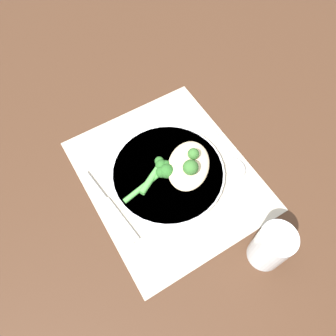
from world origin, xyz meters
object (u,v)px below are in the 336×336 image
broccoli_stalk_right (160,169)px  spoon (233,161)px  chicken_fillet (188,165)px  water_glass (271,247)px  plate (168,173)px  knife (108,205)px  broccoli_stalk_front (160,174)px

broccoli_stalk_right → spoon: size_ratio=0.59×
chicken_fillet → water_glass: water_glass is taller
plate → water_glass: 0.26m
chicken_fillet → knife: 0.19m
chicken_fillet → broccoli_stalk_front: (0.01, 0.06, -0.00)m
plate → broccoli_stalk_right: size_ratio=2.61×
spoon → chicken_fillet: bearing=-11.4°
chicken_fillet → water_glass: bearing=-173.1°
broccoli_stalk_front → water_glass: bearing=9.3°
knife → water_glass: bearing=123.6°
knife → spoon: 0.29m
chicken_fillet → broccoli_stalk_front: 0.06m
broccoli_stalk_front → knife: size_ratio=0.64×
knife → broccoli_stalk_front: bearing=169.8°
knife → spoon: size_ratio=1.22×
spoon → plate: bearing=-12.7°
broccoli_stalk_front → water_glass: (-0.24, -0.09, 0.02)m
chicken_fillet → water_glass: size_ratio=1.38×
knife → water_glass: size_ratio=1.79×
plate → broccoli_stalk_right: bearing=58.8°
broccoli_stalk_right → knife: (-0.01, 0.13, -0.02)m
plate → spoon: 0.15m
plate → spoon: (-0.05, -0.14, -0.00)m
plate → water_glass: size_ratio=2.26×
chicken_fillet → broccoli_stalk_front: broccoli_stalk_front is taller
broccoli_stalk_right → water_glass: (-0.25, -0.08, 0.03)m
chicken_fillet → spoon: chicken_fillet is taller
broccoli_stalk_right → water_glass: size_ratio=0.87×
plate → broccoli_stalk_right: 0.02m
chicken_fillet → water_glass: 0.23m
knife → water_glass: (-0.25, -0.21, 0.05)m
chicken_fillet → knife: chicken_fillet is taller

